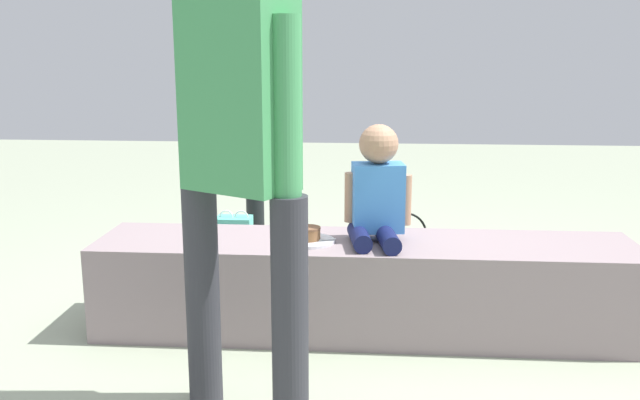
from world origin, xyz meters
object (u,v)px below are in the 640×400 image
object	(u,v)px
adult_standing	(240,126)
handbag_black_leather	(404,253)
gift_bag	(235,246)
water_bottle_near_gift	(370,272)
cake_plate	(308,237)
child_seated	(377,191)
party_cup_red	(427,239)
cake_box_white	(324,261)

from	to	relation	value
adult_standing	handbag_black_leather	world-z (taller)	adult_standing
gift_bag	water_bottle_near_gift	distance (m)	0.75
gift_bag	water_bottle_near_gift	bearing A→B (deg)	-16.92
adult_standing	cake_plate	bearing A→B (deg)	78.76
child_seated	handbag_black_leather	bearing A→B (deg)	77.99
child_seated	gift_bag	distance (m)	1.10
party_cup_red	handbag_black_leather	bearing A→B (deg)	-106.15
cake_plate	water_bottle_near_gift	xyz separation A→B (m)	(0.26, 0.51, -0.31)
gift_bag	party_cup_red	size ratio (longest dim) A/B	3.56
cake_plate	party_cup_red	distance (m)	1.51
gift_bag	party_cup_red	world-z (taller)	gift_bag
adult_standing	party_cup_red	distance (m)	2.35
child_seated	adult_standing	distance (m)	0.92
child_seated	cake_box_white	bearing A→B (deg)	110.04
cake_plate	cake_box_white	bearing A→B (deg)	89.20
party_cup_red	gift_bag	bearing A→B (deg)	-149.87
gift_bag	party_cup_red	distance (m)	1.23
adult_standing	gift_bag	bearing A→B (deg)	102.71
cake_plate	cake_box_white	xyz separation A→B (m)	(0.01, 0.79, -0.35)
gift_bag	cake_plate	bearing A→B (deg)	-57.60
gift_bag	cake_box_white	distance (m)	0.48
child_seated	handbag_black_leather	distance (m)	0.89
cake_box_white	cake_plate	bearing A→B (deg)	-90.80
gift_bag	adult_standing	bearing A→B (deg)	-77.29
cake_box_white	handbag_black_leather	distance (m)	0.43
cake_box_white	handbag_black_leather	xyz separation A→B (m)	(0.43, -0.01, 0.06)
child_seated	adult_standing	size ratio (longest dim) A/B	0.31
adult_standing	party_cup_red	bearing A→B (deg)	70.11
child_seated	cake_box_white	distance (m)	0.96
handbag_black_leather	cake_plate	bearing A→B (deg)	-119.24
adult_standing	gift_bag	distance (m)	1.66
child_seated	handbag_black_leather	xyz separation A→B (m)	(0.16, 0.73, -0.49)
cake_box_white	party_cup_red	bearing A→B (deg)	43.28
child_seated	gift_bag	bearing A→B (deg)	137.54
cake_plate	adult_standing	bearing A→B (deg)	-101.24
child_seated	adult_standing	bearing A→B (deg)	-119.35
child_seated	water_bottle_near_gift	bearing A→B (deg)	93.18
child_seated	cake_plate	bearing A→B (deg)	-170.47
gift_bag	water_bottle_near_gift	size ratio (longest dim) A/B	1.56
child_seated	water_bottle_near_gift	xyz separation A→B (m)	(-0.03, 0.46, -0.51)
child_seated	water_bottle_near_gift	distance (m)	0.68
child_seated	cake_plate	size ratio (longest dim) A/B	2.16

